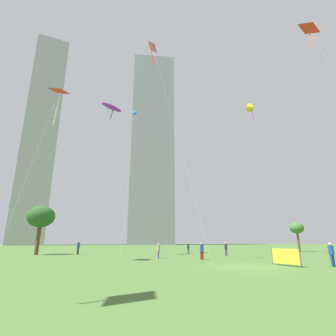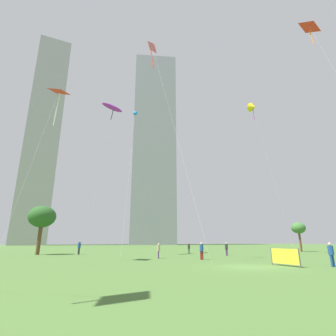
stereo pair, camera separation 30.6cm
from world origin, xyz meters
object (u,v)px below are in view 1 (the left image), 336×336
Objects in this scene: distant_highrise_1 at (41,137)px; event_banner at (285,256)px; kite_flying_2 at (252,108)px; distant_highrise_0 at (152,147)px; person_standing_0 at (78,247)px; person_standing_5 at (226,248)px; kite_flying_0 at (134,113)px; park_tree_0 at (297,228)px; park_tree_1 at (41,217)px; person_standing_6 at (158,250)px; kite_flying_3 at (153,52)px; person_standing_1 at (202,250)px; person_standing_3 at (331,253)px; kite_flying_1 at (310,30)px; kite_flying_4 at (59,93)px; kite_flying_6 at (112,107)px.

event_banner is (36.98, -123.92, -54.07)m from distant_highrise_1.
distant_highrise_0 is at bearing 83.92° from kite_flying_2.
person_standing_0 reaches higher than person_standing_5.
distant_highrise_0 is at bearing 72.72° from kite_flying_0.
distant_highrise_0 is 1.00× the size of distant_highrise_1.
person_standing_0 is 0.36× the size of park_tree_0.
distant_highrise_1 is at bearing 99.63° from park_tree_1.
person_standing_6 is at bearing -83.19° from kite_flying_0.
person_standing_6 is at bearing 61.43° from kite_flying_3.
person_standing_1 is 0.25× the size of park_tree_1.
kite_flying_1 is (8.53, 4.69, 27.48)m from person_standing_3.
park_tree_1 reaches higher than person_standing_1.
kite_flying_4 reaches higher than park_tree_1.
distant_highrise_1 is (-25.21, 104.98, 33.57)m from kite_flying_6.
kite_flying_3 is 9.34× the size of event_banner.
kite_flying_3 is (-19.88, 4.83, -5.23)m from kite_flying_1.
person_standing_6 is at bearing 154.44° from kite_flying_1.
person_standing_3 is 1.03× the size of person_standing_5.
kite_flying_6 is (-8.88, 10.60, 20.22)m from person_standing_1.
park_tree_1 is at bearing 168.33° from kite_flying_0.
distant_highrise_1 is (-30.48, 112.27, 53.85)m from person_standing_6.
distant_highrise_0 is at bearing 69.64° from kite_flying_4.
park_tree_1 is at bearing 129.35° from event_banner.
kite_flying_6 is 110.68m from distant_highrise_0.
kite_flying_3 is at bearing 54.82° from person_standing_0.
person_standing_0 is at bearing -128.04° from person_standing_6.
kite_flying_2 is at bearing 92.41° from person_standing_5.
event_banner is at bearing -78.94° from distant_highrise_1.
distant_highrise_0 reaches higher than kite_flying_2.
event_banner is (7.73, -21.97, -21.81)m from kite_flying_0.
distant_highrise_0 reaches higher than kite_flying_3.
person_standing_3 is 15.47m from person_standing_5.
park_tree_0 is (37.86, -1.99, 3.00)m from person_standing_0.
kite_flying_0 is 110.86m from distant_highrise_1.
person_standing_5 is 30.60m from kite_flying_1.
kite_flying_0 is 35.99m from park_tree_0.
kite_flying_1 is (26.07, -20.17, 27.41)m from person_standing_0.
kite_flying_1 reaches higher than person_standing_3.
kite_flying_1 is 4.36× the size of park_tree_1.
kite_flying_6 is at bearing -127.39° from person_standing_6.
park_tree_0 reaches higher than event_banner.
kite_flying_2 is at bearing 89.78° from kite_flying_1.
person_standing_6 is 31.34m from park_tree_0.
distant_highrise_0 is (30.09, 96.74, 32.32)m from kite_flying_0.
person_standing_1 is at bearing -70.47° from kite_flying_0.
person_standing_3 is at bearing -131.62° from park_tree_0.
park_tree_0 is at bearing 98.80° from person_standing_5.
kite_flying_6 reaches higher than person_standing_0.
person_standing_1 is at bearing -50.06° from kite_flying_6.
person_standing_5 is at bearing 95.37° from person_standing_0.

